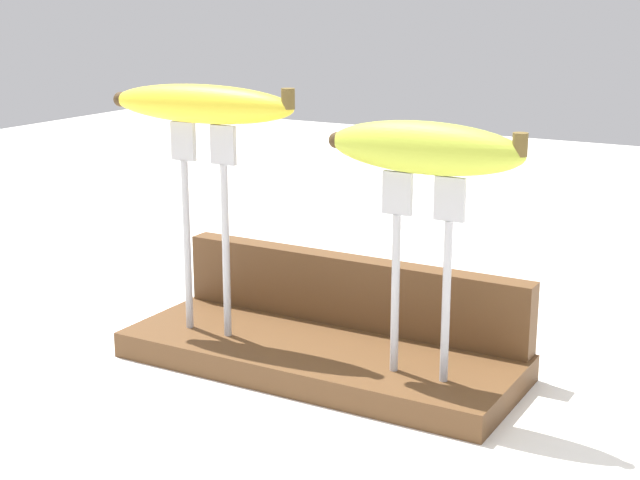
{
  "coord_description": "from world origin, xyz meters",
  "views": [
    {
      "loc": [
        0.41,
        -0.72,
        0.34
      ],
      "look_at": [
        0.0,
        0.0,
        0.12
      ],
      "focal_mm": 53.31,
      "sensor_mm": 36.0,
      "label": 1
    }
  ],
  "objects_px": {
    "fork_stand_left": "(205,211)",
    "banana_raised_right": "(425,148)",
    "banana_raised_left": "(202,104)",
    "fork_stand_right": "(421,257)"
  },
  "relations": [
    {
      "from": "fork_stand_right",
      "to": "banana_raised_left",
      "type": "height_order",
      "value": "banana_raised_left"
    },
    {
      "from": "banana_raised_right",
      "to": "fork_stand_right",
      "type": "bearing_deg",
      "value": -0.44
    },
    {
      "from": "banana_raised_right",
      "to": "banana_raised_left",
      "type": "bearing_deg",
      "value": -180.0
    },
    {
      "from": "fork_stand_left",
      "to": "banana_raised_right",
      "type": "bearing_deg",
      "value": 0.0
    },
    {
      "from": "fork_stand_left",
      "to": "banana_raised_right",
      "type": "height_order",
      "value": "banana_raised_right"
    },
    {
      "from": "fork_stand_left",
      "to": "fork_stand_right",
      "type": "xyz_separation_m",
      "value": [
        0.22,
        0.0,
        -0.01
      ]
    },
    {
      "from": "fork_stand_right",
      "to": "banana_raised_right",
      "type": "height_order",
      "value": "banana_raised_right"
    },
    {
      "from": "fork_stand_left",
      "to": "banana_raised_right",
      "type": "xyz_separation_m",
      "value": [
        0.22,
        0.0,
        0.08
      ]
    },
    {
      "from": "fork_stand_left",
      "to": "banana_raised_right",
      "type": "relative_size",
      "value": 1.16
    },
    {
      "from": "fork_stand_left",
      "to": "banana_raised_left",
      "type": "bearing_deg",
      "value": -176.01
    }
  ]
}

